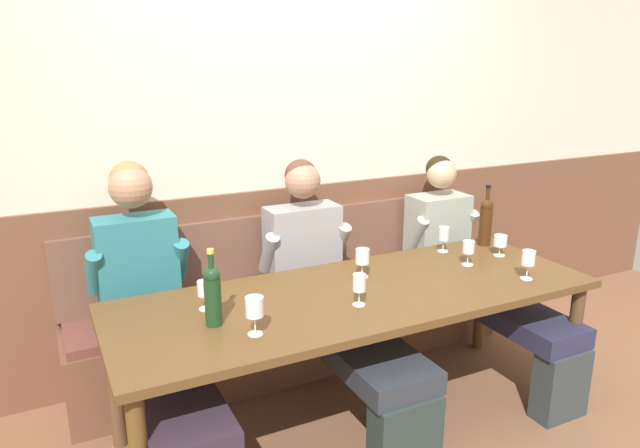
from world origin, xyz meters
name	(u,v)px	position (x,y,z in m)	size (l,w,h in m)	color
ground_plane	(370,439)	(0.00, 0.00, -0.01)	(6.80, 6.80, 0.02)	brown
room_wall_back	(281,135)	(0.00, 1.09, 1.40)	(6.80, 0.08, 2.80)	beige
wood_wainscot_panel	(287,272)	(0.00, 1.04, 0.54)	(6.80, 0.03, 1.08)	brown
wall_bench	(301,322)	(0.00, 0.83, 0.28)	(2.71, 0.42, 0.94)	brown
dining_table	(358,305)	(0.00, 0.14, 0.67)	(2.41, 0.86, 0.74)	brown
person_left_seat	(153,318)	(-0.94, 0.47, 0.65)	(0.50, 1.28, 1.35)	#252636
person_center_left_seat	(331,293)	(0.01, 0.45, 0.62)	(0.54, 1.28, 1.29)	#253431
person_right_seat	(471,266)	(0.99, 0.46, 0.61)	(0.48, 1.29, 1.24)	#2F373A
wine_bottle_green_tall	(213,293)	(-0.74, 0.10, 0.88)	(0.07, 0.07, 0.34)	#19381D
wine_bottle_amber_mid	(486,220)	(1.07, 0.45, 0.89)	(0.08, 0.08, 0.38)	#3E210D
wine_glass_near_bucket	(528,260)	(0.87, -0.10, 0.84)	(0.07, 0.07, 0.15)	silver
wine_glass_right_end	(468,249)	(0.73, 0.21, 0.83)	(0.06, 0.06, 0.14)	silver
wine_glass_left_end	(500,241)	(1.01, 0.25, 0.82)	(0.08, 0.08, 0.12)	silver
wine_glass_by_bottle	(444,235)	(0.76, 0.46, 0.84)	(0.06, 0.06, 0.15)	silver
wine_glass_center_rear	(254,309)	(-0.62, -0.07, 0.85)	(0.08, 0.08, 0.17)	silver
wine_glass_mid_left	(205,290)	(-0.73, 0.27, 0.83)	(0.07, 0.07, 0.14)	silver
wine_glass_center_front	(359,284)	(-0.08, 0.00, 0.84)	(0.06, 0.06, 0.15)	silver
wine_glass_mid_right	(362,257)	(0.11, 0.30, 0.85)	(0.07, 0.07, 0.16)	silver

